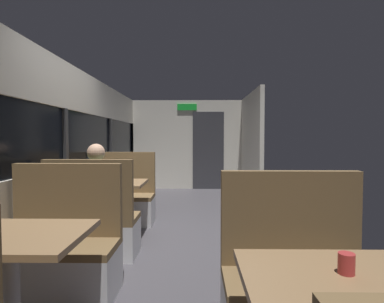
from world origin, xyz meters
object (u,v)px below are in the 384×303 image
(bench_mid_window_facing_end, at_px, (94,228))
(seated_passenger, at_px, (96,208))
(dining_table_front_aisle, at_px, (352,303))
(bench_front_aisle_facing_entry, at_px, (297,293))
(dining_table_mid_window, at_px, (111,189))
(bench_mid_window_facing_entry, at_px, (123,202))
(dining_table_near_window, at_px, (11,250))
(coffee_cup_secondary, at_px, (346,264))
(bench_near_window_facing_entry, at_px, (61,256))

(bench_mid_window_facing_end, height_order, seated_passenger, seated_passenger)
(dining_table_front_aisle, relative_size, bench_front_aisle_facing_entry, 0.82)
(dining_table_mid_window, xyz_separation_m, bench_mid_window_facing_entry, (0.00, 0.70, -0.31))
(dining_table_mid_window, height_order, seated_passenger, seated_passenger)
(dining_table_mid_window, distance_m, bench_mid_window_facing_entry, 0.77)
(seated_passenger, bearing_deg, dining_table_mid_window, 90.00)
(bench_mid_window_facing_end, relative_size, bench_front_aisle_facing_entry, 1.00)
(bench_mid_window_facing_entry, height_order, dining_table_front_aisle, bench_mid_window_facing_entry)
(dining_table_front_aisle, relative_size, seated_passenger, 0.71)
(bench_front_aisle_facing_entry, distance_m, seated_passenger, 2.36)
(dining_table_near_window, relative_size, bench_mid_window_facing_end, 0.82)
(coffee_cup_secondary, bearing_deg, dining_table_front_aisle, -90.64)
(bench_mid_window_facing_entry, height_order, coffee_cup_secondary, bench_mid_window_facing_entry)
(dining_table_mid_window, relative_size, bench_front_aisle_facing_entry, 0.82)
(dining_table_mid_window, xyz_separation_m, seated_passenger, (0.00, -0.63, -0.10))
(dining_table_near_window, bearing_deg, dining_table_mid_window, 90.00)
(dining_table_mid_window, bearing_deg, bench_mid_window_facing_end, -90.00)
(bench_mid_window_facing_entry, bearing_deg, bench_near_window_facing_entry, -90.00)
(dining_table_near_window, relative_size, dining_table_mid_window, 1.00)
(bench_mid_window_facing_entry, distance_m, seated_passenger, 1.34)
(bench_mid_window_facing_end, xyz_separation_m, coffee_cup_secondary, (1.79, -2.09, 0.46))
(dining_table_front_aisle, relative_size, coffee_cup_secondary, 10.00)
(bench_front_aisle_facing_entry, bearing_deg, seated_passenger, 139.65)
(dining_table_near_window, height_order, coffee_cup_secondary, coffee_cup_secondary)
(seated_passenger, bearing_deg, bench_mid_window_facing_entry, 90.00)
(bench_front_aisle_facing_entry, relative_size, coffee_cup_secondary, 12.22)
(dining_table_near_window, relative_size, seated_passenger, 0.71)
(dining_table_near_window, distance_m, coffee_cup_secondary, 1.88)
(bench_near_window_facing_entry, relative_size, seated_passenger, 0.87)
(dining_table_near_window, distance_m, bench_mid_window_facing_entry, 2.96)
(bench_mid_window_facing_end, bearing_deg, bench_near_window_facing_entry, -90.00)
(bench_mid_window_facing_entry, bearing_deg, dining_table_front_aisle, -63.22)
(bench_front_aisle_facing_entry, distance_m, coffee_cup_secondary, 0.79)
(dining_table_mid_window, relative_size, dining_table_front_aisle, 1.00)
(bench_mid_window_facing_entry, xyz_separation_m, bench_front_aisle_facing_entry, (1.79, -2.85, 0.00))
(dining_table_near_window, bearing_deg, bench_mid_window_facing_end, 90.00)
(bench_mid_window_facing_entry, bearing_deg, bench_front_aisle_facing_entry, -57.84)
(bench_near_window_facing_entry, distance_m, coffee_cup_secondary, 2.23)
(dining_table_near_window, height_order, seated_passenger, seated_passenger)
(bench_mid_window_facing_end, height_order, bench_front_aisle_facing_entry, same)
(dining_table_near_window, height_order, dining_table_front_aisle, same)
(bench_mid_window_facing_entry, bearing_deg, dining_table_mid_window, -90.00)
(dining_table_mid_window, xyz_separation_m, coffee_cup_secondary, (1.79, -2.79, 0.15))
(bench_mid_window_facing_end, bearing_deg, dining_table_near_window, -90.00)
(bench_mid_window_facing_end, bearing_deg, bench_front_aisle_facing_entry, -38.98)
(bench_near_window_facing_entry, bearing_deg, dining_table_front_aisle, -35.98)
(dining_table_mid_window, distance_m, seated_passenger, 0.64)
(bench_mid_window_facing_end, height_order, coffee_cup_secondary, bench_mid_window_facing_end)
(bench_mid_window_facing_entry, height_order, bench_front_aisle_facing_entry, same)
(dining_table_near_window, xyz_separation_m, bench_mid_window_facing_end, (0.00, 1.55, -0.31))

